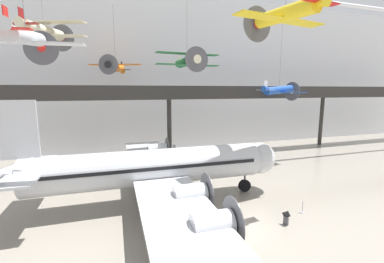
{
  "coord_description": "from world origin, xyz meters",
  "views": [
    {
      "loc": [
        -9.06,
        -16.31,
        10.7
      ],
      "look_at": [
        -0.65,
        9.45,
        6.28
      ],
      "focal_mm": 24.0,
      "sensor_mm": 36.0,
      "label": 1
    }
  ],
  "objects": [
    {
      "name": "suspended_plane_orange_highwing",
      "position": [
        -7.72,
        24.0,
        13.89
      ],
      "size": [
        7.51,
        6.48,
        10.0
      ],
      "rotation": [
        0.0,
        0.0,
        4.34
      ],
      "color": "orange"
    },
    {
      "name": "suspended_plane_yellow_lowwing",
      "position": [
        6.36,
        4.13,
        17.35
      ],
      "size": [
        10.0,
        8.21,
        7.39
      ],
      "rotation": [
        0.0,
        0.0,
        1.73
      ],
      "color": "yellow"
    },
    {
      "name": "suspended_plane_blue_trainer",
      "position": [
        16.12,
        17.55,
        10.64
      ],
      "size": [
        7.07,
        8.49,
        13.65
      ],
      "rotation": [
        0.0,
        0.0,
        0.25
      ],
      "color": "#1E4CAD"
    },
    {
      "name": "hangar_back_wall",
      "position": [
        0.0,
        30.29,
        13.54
      ],
      "size": [
        140.0,
        3.0,
        27.08
      ],
      "color": "silver",
      "rests_on": "ground"
    },
    {
      "name": "suspended_plane_green_biplane",
      "position": [
        1.39,
        17.82,
        14.51
      ],
      "size": [
        8.78,
        7.14,
        9.91
      ],
      "rotation": [
        0.0,
        0.0,
        4.79
      ],
      "color": "#1E6B33"
    },
    {
      "name": "info_sign_pedestal",
      "position": [
        4.01,
        -0.5,
        0.46
      ],
      "size": [
        0.28,
        0.75,
        1.24
      ],
      "rotation": [
        0.0,
        0.0,
        0.31
      ],
      "color": "#4C4C51",
      "rests_on": "ground"
    },
    {
      "name": "suspended_plane_silver_racer",
      "position": [
        -13.8,
        3.22,
        13.98
      ],
      "size": [
        6.94,
        5.68,
        10.25
      ],
      "rotation": [
        0.0,
        0.0,
        1.46
      ],
      "color": "silver"
    },
    {
      "name": "suspended_plane_cream_biplane",
      "position": [
        -15.43,
        17.3,
        17.19
      ],
      "size": [
        8.87,
        7.72,
        7.48
      ],
      "rotation": [
        0.0,
        0.0,
        1.16
      ],
      "color": "beige"
    },
    {
      "name": "airliner_silver_main",
      "position": [
        -5.69,
        6.81,
        3.49
      ],
      "size": [
        26.98,
        30.56,
        9.91
      ],
      "rotation": [
        0.0,
        0.0,
        -0.02
      ],
      "color": "silver",
      "rests_on": "ground"
    },
    {
      "name": "stanchion_barrier",
      "position": [
        6.73,
        0.77,
        0.33
      ],
      "size": [
        0.36,
        0.36,
        1.08
      ],
      "color": "#B2B5BA",
      "rests_on": "ground"
    },
    {
      "name": "mezzanine_walkway",
      "position": [
        0.0,
        22.03,
        9.57
      ],
      "size": [
        110.0,
        3.2,
        11.28
      ],
      "color": "#2D2B28",
      "rests_on": "ground"
    },
    {
      "name": "ground_plane",
      "position": [
        0.0,
        0.0,
        0.0
      ],
      "size": [
        260.0,
        260.0,
        0.0
      ],
      "primitive_type": "plane",
      "color": "gray"
    }
  ]
}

